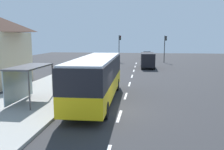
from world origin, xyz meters
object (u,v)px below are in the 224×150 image
white_van (148,59)px  recycling_bin_yellow (59,94)px  bus (97,76)px  recycling_bin_red (66,90)px  traffic_light_far_side (120,44)px  bus_shelter (26,74)px  sedan_far (147,55)px  sedan_near (147,58)px  traffic_light_near_side (165,45)px  recycling_bin_blue (63,92)px

white_van → recycling_bin_yellow: 22.27m
bus → recycling_bin_red: (-2.49, 0.49, -1.19)m
recycling_bin_red → traffic_light_far_side: bearing=87.9°
white_van → bus_shelter: (-8.61, -21.73, 0.75)m
bus_shelter → recycling_bin_red: bearing=39.2°
white_van → sedan_far: 18.71m
white_van → sedan_near: (0.10, 9.19, -0.55)m
recycling_bin_red → traffic_light_near_side: 30.33m
white_van → bus_shelter: size_ratio=1.31×
recycling_bin_blue → traffic_light_near_side: size_ratio=0.19×
white_van → sedan_far: white_van is taller
sedan_near → recycling_bin_yellow: 31.20m
recycling_bin_blue → sedan_near: bearing=77.7°
sedan_near → sedan_far: same height
bus → recycling_bin_blue: bus is taller
bus_shelter → sedan_far: bearing=77.8°
sedan_near → recycling_bin_yellow: size_ratio=4.64×
sedan_far → recycling_bin_blue: bearing=-99.4°
recycling_bin_red → traffic_light_far_side: 29.56m
sedan_far → recycling_bin_blue: sedan_far is taller
recycling_bin_yellow → recycling_bin_blue: (0.00, 0.70, 0.00)m
recycling_bin_yellow → traffic_light_near_side: bearing=72.1°
bus → sedan_far: (4.01, 39.12, -1.05)m
bus → sedan_far: bus is taller
sedan_far → bus_shelter: bus_shelter is taller
sedan_near → recycling_bin_red: bearing=-102.6°
traffic_light_far_side → bus_shelter: (-3.31, -31.22, -1.29)m
white_van → traffic_light_far_side: 11.06m
recycling_bin_blue → traffic_light_far_side: (1.10, 30.11, 2.74)m
recycling_bin_red → bus_shelter: size_ratio=0.24×
traffic_light_far_side → bus_shelter: 31.42m
traffic_light_near_side → white_van: bearing=-110.8°
white_van → traffic_light_near_side: traffic_light_near_side is taller
bus → traffic_light_far_side: traffic_light_far_side is taller
recycling_bin_yellow → traffic_light_far_side: bearing=88.0°
sedan_near → traffic_light_far_side: 6.00m
recycling_bin_red → traffic_light_far_side: size_ratio=0.19×
bus → recycling_bin_red: bearing=168.9°
recycling_bin_yellow → traffic_light_near_side: (9.70, 30.01, 2.67)m
bus → bus_shelter: size_ratio=2.77×
white_van → recycling_bin_blue: 21.60m
bus → recycling_bin_yellow: (-2.49, -0.91, -1.19)m
white_van → sedan_far: bearing=89.7°
recycling_bin_red → bus_shelter: (-2.21, -1.81, 1.44)m
traffic_light_near_side → recycling_bin_red: bearing=-108.7°
sedan_near → recycling_bin_red: (-6.50, -29.11, -0.14)m
recycling_bin_yellow → bus_shelter: bus_shelter is taller
white_van → traffic_light_near_side: (3.30, 8.69, 1.99)m
sedan_far → recycling_bin_yellow: size_ratio=4.65×
sedan_near → recycling_bin_blue: size_ratio=4.64×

